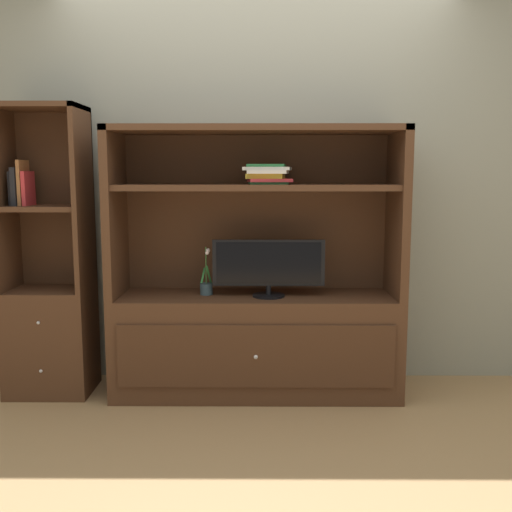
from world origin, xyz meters
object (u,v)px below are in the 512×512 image
at_px(potted_plant, 206,285).
at_px(magazine_stack, 268,174).
at_px(tv_monitor, 269,266).
at_px(media_console, 256,312).
at_px(upright_book_row, 21,186).
at_px(bookshelf_tall, 50,301).

xyz_separation_m(potted_plant, magazine_stack, (0.38, -0.01, 0.68)).
bearing_deg(tv_monitor, media_console, 144.69).
height_order(potted_plant, magazine_stack, magazine_stack).
xyz_separation_m(tv_monitor, potted_plant, (-0.38, 0.06, -0.13)).
height_order(tv_monitor, magazine_stack, magazine_stack).
relative_size(media_console, upright_book_row, 6.46).
relative_size(potted_plant, magazine_stack, 0.83).
bearing_deg(upright_book_row, magazine_stack, -0.05).
bearing_deg(bookshelf_tall, upright_book_row, -175.91).
height_order(tv_monitor, bookshelf_tall, bookshelf_tall).
height_order(bookshelf_tall, upright_book_row, bookshelf_tall).
relative_size(media_console, bookshelf_tall, 0.99).
bearing_deg(potted_plant, magazine_stack, -1.59).
bearing_deg(upright_book_row, tv_monitor, -1.78).
relative_size(bookshelf_tall, upright_book_row, 6.50).
xyz_separation_m(magazine_stack, bookshelf_tall, (-1.35, 0.01, -0.78)).
xyz_separation_m(media_console, upright_book_row, (-1.42, -0.01, 0.78)).
bearing_deg(magazine_stack, bookshelf_tall, 179.54).
bearing_deg(bookshelf_tall, media_console, -0.08).
bearing_deg(magazine_stack, upright_book_row, 179.95).
relative_size(potted_plant, bookshelf_tall, 0.17).
distance_m(magazine_stack, bookshelf_tall, 1.56).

